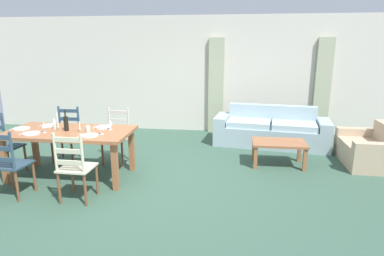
{
  "coord_description": "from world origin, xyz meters",
  "views": [
    {
      "loc": [
        1.18,
        -4.34,
        1.99
      ],
      "look_at": [
        0.57,
        0.49,
        0.75
      ],
      "focal_mm": 29.83,
      "sensor_mm": 36.0,
      "label": 1
    }
  ],
  "objects_px": {
    "dining_table": "(69,136)",
    "dining_chair_far_right": "(117,136)",
    "dining_chair_head_west": "(3,145)",
    "coffee_table": "(279,145)",
    "wine_glass_near_right": "(101,127)",
    "armchair_upholstered": "(371,150)",
    "wine_glass_near_left": "(44,125)",
    "dining_chair_near_left": "(9,164)",
    "wine_glass_far_right": "(110,123)",
    "couch": "(271,131)",
    "wine_bottle": "(66,123)",
    "dining_chair_far_left": "(67,134)",
    "coffee_cup_secondary": "(55,126)",
    "wine_glass_far_left": "(54,121)",
    "dining_chair_near_right": "(75,167)",
    "coffee_cup_primary": "(88,129)"
  },
  "relations": [
    {
      "from": "dining_chair_head_west",
      "to": "armchair_upholstered",
      "type": "relative_size",
      "value": 0.81
    },
    {
      "from": "wine_glass_near_left",
      "to": "wine_glass_far_left",
      "type": "distance_m",
      "value": 0.28
    },
    {
      "from": "dining_chair_head_west",
      "to": "couch",
      "type": "bearing_deg",
      "value": 26.26
    },
    {
      "from": "dining_chair_near_left",
      "to": "armchair_upholstered",
      "type": "xyz_separation_m",
      "value": [
        5.36,
        1.96,
        -0.23
      ]
    },
    {
      "from": "wine_glass_near_right",
      "to": "armchair_upholstered",
      "type": "relative_size",
      "value": 0.14
    },
    {
      "from": "dining_chair_far_left",
      "to": "dining_table",
      "type": "bearing_deg",
      "value": -58.55
    },
    {
      "from": "wine_glass_near_right",
      "to": "wine_glass_far_left",
      "type": "bearing_deg",
      "value": 163.2
    },
    {
      "from": "dining_chair_head_west",
      "to": "coffee_table",
      "type": "bearing_deg",
      "value": 12.27
    },
    {
      "from": "dining_table",
      "to": "wine_glass_near_left",
      "type": "bearing_deg",
      "value": -152.35
    },
    {
      "from": "dining_chair_head_west",
      "to": "wine_glass_near_right",
      "type": "height_order",
      "value": "dining_chair_head_west"
    },
    {
      "from": "wine_glass_far_left",
      "to": "dining_chair_far_right",
      "type": "bearing_deg",
      "value": 38.88
    },
    {
      "from": "couch",
      "to": "dining_chair_head_west",
      "type": "bearing_deg",
      "value": -153.74
    },
    {
      "from": "coffee_table",
      "to": "dining_chair_near_left",
      "type": "bearing_deg",
      "value": -155.45
    },
    {
      "from": "dining_chair_far_left",
      "to": "wine_glass_far_left",
      "type": "xyz_separation_m",
      "value": [
        0.15,
        -0.62,
        0.38
      ]
    },
    {
      "from": "dining_table",
      "to": "dining_chair_far_left",
      "type": "distance_m",
      "value": 0.88
    },
    {
      "from": "dining_chair_far_right",
      "to": "coffee_table",
      "type": "height_order",
      "value": "dining_chair_far_right"
    },
    {
      "from": "dining_table",
      "to": "armchair_upholstered",
      "type": "relative_size",
      "value": 1.6
    },
    {
      "from": "dining_chair_near_right",
      "to": "couch",
      "type": "distance_m",
      "value": 4.07
    },
    {
      "from": "couch",
      "to": "armchair_upholstered",
      "type": "bearing_deg",
      "value": -31.01
    },
    {
      "from": "dining_table",
      "to": "dining_chair_far_left",
      "type": "bearing_deg",
      "value": 121.45
    },
    {
      "from": "dining_table",
      "to": "wine_bottle",
      "type": "xyz_separation_m",
      "value": [
        -0.03,
        -0.0,
        0.2
      ]
    },
    {
      "from": "wine_glass_near_left",
      "to": "wine_glass_far_right",
      "type": "bearing_deg",
      "value": 17.86
    },
    {
      "from": "wine_glass_near_right",
      "to": "wine_glass_far_right",
      "type": "distance_m",
      "value": 0.28
    },
    {
      "from": "wine_glass_near_left",
      "to": "dining_table",
      "type": "bearing_deg",
      "value": 27.65
    },
    {
      "from": "wine_glass_near_left",
      "to": "couch",
      "type": "distance_m",
      "value": 4.3
    },
    {
      "from": "dining_table",
      "to": "coffee_cup_secondary",
      "type": "xyz_separation_m",
      "value": [
        -0.27,
        0.09,
        0.13
      ]
    },
    {
      "from": "dining_table",
      "to": "dining_chair_far_right",
      "type": "xyz_separation_m",
      "value": [
        0.47,
        0.74,
        -0.19
      ]
    },
    {
      "from": "dining_chair_far_left",
      "to": "wine_glass_far_right",
      "type": "relative_size",
      "value": 5.96
    },
    {
      "from": "coffee_cup_secondary",
      "to": "coffee_cup_primary",
      "type": "bearing_deg",
      "value": -10.2
    },
    {
      "from": "dining_chair_head_west",
      "to": "coffee_table",
      "type": "xyz_separation_m",
      "value": [
        4.4,
        0.96,
        -0.12
      ]
    },
    {
      "from": "dining_chair_near_left",
      "to": "wine_bottle",
      "type": "relative_size",
      "value": 3.04
    },
    {
      "from": "wine_bottle",
      "to": "couch",
      "type": "xyz_separation_m",
      "value": [
        3.31,
        2.16,
        -0.58
      ]
    },
    {
      "from": "dining_table",
      "to": "wine_glass_far_right",
      "type": "height_order",
      "value": "wine_glass_far_right"
    },
    {
      "from": "dining_chair_far_right",
      "to": "dining_chair_head_west",
      "type": "relative_size",
      "value": 1.0
    },
    {
      "from": "wine_glass_far_right",
      "to": "coffee_table",
      "type": "height_order",
      "value": "wine_glass_far_right"
    },
    {
      "from": "dining_chair_far_right",
      "to": "wine_bottle",
      "type": "relative_size",
      "value": 3.04
    },
    {
      "from": "wine_glass_near_left",
      "to": "dining_chair_near_left",
      "type": "bearing_deg",
      "value": -105.47
    },
    {
      "from": "wine_bottle",
      "to": "wine_glass_near_left",
      "type": "relative_size",
      "value": 1.96
    },
    {
      "from": "wine_bottle",
      "to": "coffee_table",
      "type": "bearing_deg",
      "value": 15.92
    },
    {
      "from": "dining_chair_near_left",
      "to": "dining_chair_head_west",
      "type": "xyz_separation_m",
      "value": [
        -0.65,
        0.75,
        0.0
      ]
    },
    {
      "from": "dining_chair_head_west",
      "to": "couch",
      "type": "xyz_separation_m",
      "value": [
        4.4,
        2.17,
        -0.19
      ]
    },
    {
      "from": "dining_chair_near_left",
      "to": "dining_chair_near_right",
      "type": "distance_m",
      "value": 0.93
    },
    {
      "from": "dining_chair_far_right",
      "to": "armchair_upholstered",
      "type": "xyz_separation_m",
      "value": [
        4.42,
        0.45,
        -0.23
      ]
    },
    {
      "from": "wine_glass_near_right",
      "to": "coffee_cup_secondary",
      "type": "bearing_deg",
      "value": 164.74
    },
    {
      "from": "wine_glass_far_left",
      "to": "wine_glass_near_left",
      "type": "bearing_deg",
      "value": -90.43
    },
    {
      "from": "coffee_table",
      "to": "wine_bottle",
      "type": "bearing_deg",
      "value": -164.08
    },
    {
      "from": "coffee_cup_secondary",
      "to": "wine_glass_near_right",
      "type": "bearing_deg",
      "value": -15.26
    },
    {
      "from": "dining_chair_far_left",
      "to": "coffee_cup_secondary",
      "type": "xyz_separation_m",
      "value": [
        0.18,
        -0.65,
        0.32
      ]
    },
    {
      "from": "dining_table",
      "to": "wine_glass_far_right",
      "type": "xyz_separation_m",
      "value": [
        0.61,
        0.14,
        0.2
      ]
    },
    {
      "from": "dining_chair_near_right",
      "to": "armchair_upholstered",
      "type": "height_order",
      "value": "dining_chair_near_right"
    }
  ]
}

